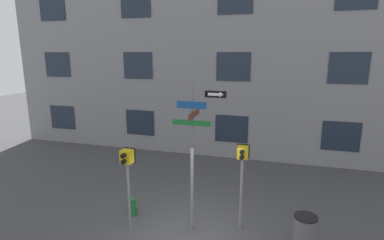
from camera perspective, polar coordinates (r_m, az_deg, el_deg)
building_facade at (r=14.54m, az=8.44°, el=21.73°), size 24.00×0.63×14.70m
street_sign_pole at (r=8.11m, az=0.47°, el=-4.62°), size 1.44×1.04×4.32m
pedestrian_signal_left at (r=8.66m, az=-12.23°, el=-8.68°), size 0.38×0.40×2.43m
pedestrian_signal_right at (r=8.55m, az=9.55°, el=-8.51°), size 0.35×0.40×2.54m
fire_hydrant at (r=9.99m, az=-11.14°, el=-15.84°), size 0.37×0.21×0.61m
trash_bin at (r=8.68m, az=20.63°, el=-19.61°), size 0.59×0.59×0.99m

